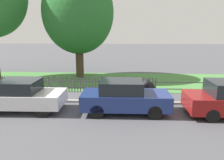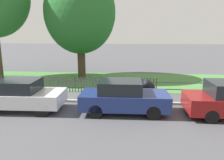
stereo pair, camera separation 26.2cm
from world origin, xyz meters
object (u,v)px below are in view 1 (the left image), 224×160
parked_car_navy_estate (23,95)px  covered_motorcycle (138,87)px  parked_car_red_compact (124,97)px  tree_mid_park (78,13)px

parked_car_navy_estate → covered_motorcycle: bearing=18.6°
parked_car_red_compact → tree_mid_park: 9.79m
covered_motorcycle → parked_car_red_compact: bearing=-111.1°
covered_motorcycle → tree_mid_park: 8.63m
parked_car_navy_estate → tree_mid_park: bearing=80.7°
parked_car_red_compact → tree_mid_park: bearing=113.9°
tree_mid_park → parked_car_navy_estate: bearing=-97.6°
parked_car_red_compact → parked_car_navy_estate: bearing=179.1°
covered_motorcycle → tree_mid_park: size_ratio=0.24×
parked_car_navy_estate → covered_motorcycle: size_ratio=1.86×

